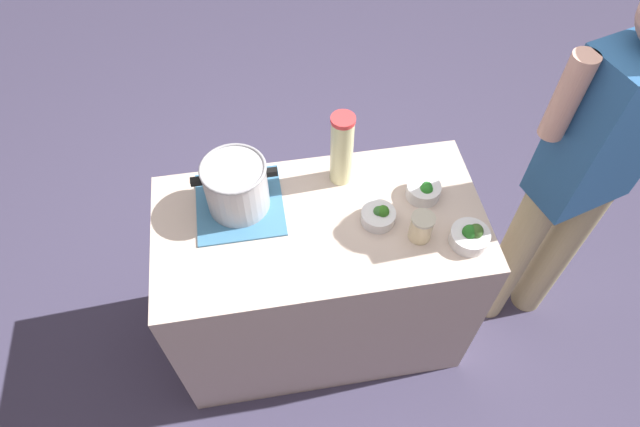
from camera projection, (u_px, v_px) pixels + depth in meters
name	position (u px, v px, depth m)	size (l,w,h in m)	color
ground_plane	(320.00, 325.00, 2.65)	(8.00, 8.00, 0.00)	#453F5C
counter_slab	(320.00, 281.00, 2.30)	(1.20, 0.62, 0.87)	beige
dish_cloth	(240.00, 204.00, 1.99)	(0.31, 0.33, 0.01)	teal
cooking_pot	(236.00, 186.00, 1.90)	(0.30, 0.23, 0.20)	#B7B7BC
lemonade_pitcher	(342.00, 149.00, 1.95)	(0.09, 0.09, 0.31)	beige
mason_jar	(421.00, 227.00, 1.87)	(0.08, 0.08, 0.11)	beige
broccoli_bowl_front	(379.00, 216.00, 1.93)	(0.12, 0.12, 0.07)	silver
broccoli_bowl_center	(470.00, 236.00, 1.87)	(0.14, 0.14, 0.09)	silver
broccoli_bowl_back	(424.00, 190.00, 2.00)	(0.13, 0.13, 0.08)	silver
person_cook	(579.00, 180.00, 1.96)	(0.50, 0.28, 1.73)	tan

